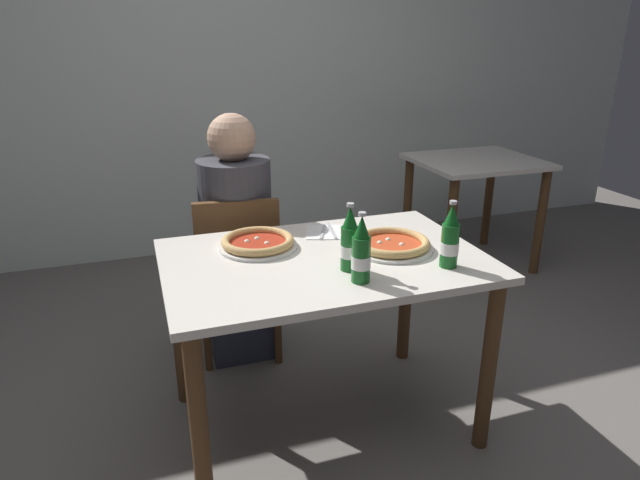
% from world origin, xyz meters
% --- Properties ---
extents(ground_plane, '(8.00, 8.00, 0.00)m').
position_xyz_m(ground_plane, '(0.00, 0.00, 0.00)').
color(ground_plane, slate).
extents(back_wall_tiled, '(7.00, 0.10, 2.60)m').
position_xyz_m(back_wall_tiled, '(0.00, 2.20, 1.30)').
color(back_wall_tiled, silver).
rests_on(back_wall_tiled, ground_plane).
extents(dining_table_main, '(1.20, 0.80, 0.75)m').
position_xyz_m(dining_table_main, '(0.00, 0.00, 0.64)').
color(dining_table_main, silver).
rests_on(dining_table_main, ground_plane).
extents(chair_behind_table, '(0.45, 0.45, 0.85)m').
position_xyz_m(chair_behind_table, '(-0.22, 0.61, 0.48)').
color(chair_behind_table, brown).
rests_on(chair_behind_table, ground_plane).
extents(diner_seated, '(0.34, 0.34, 1.21)m').
position_xyz_m(diner_seated, '(-0.21, 0.66, 0.58)').
color(diner_seated, '#2D3342').
rests_on(diner_seated, ground_plane).
extents(dining_table_background, '(0.80, 0.70, 0.75)m').
position_xyz_m(dining_table_background, '(1.52, 1.28, 0.59)').
color(dining_table_background, silver).
rests_on(dining_table_background, ground_plane).
extents(pizza_margherita_near, '(0.32, 0.32, 0.04)m').
position_xyz_m(pizza_margherita_near, '(0.28, -0.01, 0.77)').
color(pizza_margherita_near, white).
rests_on(pizza_margherita_near, dining_table_main).
extents(pizza_marinara_far, '(0.31, 0.31, 0.04)m').
position_xyz_m(pizza_marinara_far, '(-0.22, 0.17, 0.77)').
color(pizza_marinara_far, white).
rests_on(pizza_marinara_far, dining_table_main).
extents(beer_bottle_left, '(0.07, 0.07, 0.25)m').
position_xyz_m(beer_bottle_left, '(0.04, -0.25, 0.85)').
color(beer_bottle_left, '#14591E').
rests_on(beer_bottle_left, dining_table_main).
extents(beer_bottle_center, '(0.07, 0.07, 0.25)m').
position_xyz_m(beer_bottle_center, '(0.05, -0.14, 0.85)').
color(beer_bottle_center, '#14591E').
rests_on(beer_bottle_center, dining_table_main).
extents(beer_bottle_right, '(0.07, 0.07, 0.25)m').
position_xyz_m(beer_bottle_right, '(0.39, -0.23, 0.85)').
color(beer_bottle_right, '#14591E').
rests_on(beer_bottle_right, dining_table_main).
extents(napkin_with_cutlery, '(0.23, 0.23, 0.01)m').
position_xyz_m(napkin_with_cutlery, '(0.10, 0.25, 0.75)').
color(napkin_with_cutlery, white).
rests_on(napkin_with_cutlery, dining_table_main).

